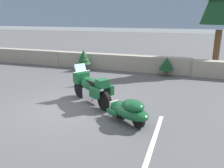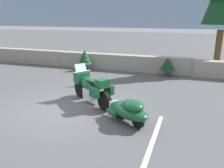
% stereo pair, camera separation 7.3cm
% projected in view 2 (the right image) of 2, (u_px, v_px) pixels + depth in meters
% --- Properties ---
extents(ground_plane, '(80.00, 80.00, 0.00)m').
position_uv_depth(ground_plane, '(68.00, 107.00, 8.05)').
color(ground_plane, '#4C4C4F').
extents(stone_guard_wall, '(24.00, 0.68, 0.92)m').
position_uv_depth(stone_guard_wall, '(123.00, 63.00, 13.51)').
color(stone_guard_wall, gray).
rests_on(stone_guard_wall, ground).
extents(distant_ridgeline, '(240.00, 80.00, 16.00)m').
position_uv_depth(distant_ridgeline, '(188.00, 4.00, 92.91)').
color(distant_ridgeline, '#7F93AD').
rests_on(distant_ridgeline, ground).
extents(touring_motorcycle, '(1.99, 1.51, 1.33)m').
position_uv_depth(touring_motorcycle, '(91.00, 87.00, 8.32)').
color(touring_motorcycle, black).
rests_on(touring_motorcycle, ground).
extents(car_shaped_trailer, '(2.03, 1.53, 0.76)m').
position_uv_depth(car_shaped_trailer, '(129.00, 110.00, 6.78)').
color(car_shaped_trailer, black).
rests_on(car_shaped_trailer, ground).
extents(pine_sapling_near, '(0.81, 0.81, 1.19)m').
position_uv_depth(pine_sapling_near, '(85.00, 58.00, 13.42)').
color(pine_sapling_near, brown).
rests_on(pine_sapling_near, ground).
extents(pine_sapling_farther, '(0.77, 0.77, 1.00)m').
position_uv_depth(pine_sapling_farther, '(168.00, 64.00, 12.16)').
color(pine_sapling_farther, brown).
rests_on(pine_sapling_farther, ground).
extents(parking_stripe_marker, '(0.12, 3.60, 0.01)m').
position_uv_depth(parking_stripe_marker, '(151.00, 145.00, 5.68)').
color(parking_stripe_marker, silver).
rests_on(parking_stripe_marker, ground).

